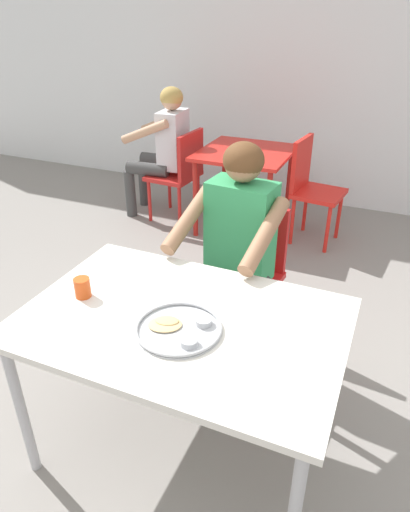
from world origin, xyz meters
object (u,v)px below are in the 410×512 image
(chair_red_left, at_px, (181,170))
(patron_background, at_px, (164,141))
(thali_tray, at_px, (179,328))
(chair_foreground, at_px, (247,266))
(diner_foreground, at_px, (233,243))
(table_background_red, at_px, (245,162))
(drinking_cup, at_px, (82,287))
(chair_red_right, at_px, (311,184))
(table_foreground, at_px, (182,332))

(chair_red_left, height_order, patron_background, patron_background)
(thali_tray, distance_m, chair_red_left, 2.71)
(chair_foreground, distance_m, patron_background, 2.02)
(diner_foreground, relative_size, table_background_red, 1.55)
(chair_foreground, relative_size, chair_red_left, 1.01)
(drinking_cup, distance_m, patron_background, 2.59)
(chair_red_left, bearing_deg, thali_tray, -63.88)
(drinking_cup, height_order, table_background_red, drinking_cup)
(thali_tray, height_order, chair_red_left, chair_red_left)
(chair_red_right, bearing_deg, table_foreground, -90.64)
(table_background_red, bearing_deg, chair_foreground, -70.36)
(table_foreground, distance_m, drinking_cup, 0.46)
(chair_foreground, height_order, chair_red_right, chair_red_right)
(chair_red_right, bearing_deg, drinking_cup, -101.08)
(thali_tray, relative_size, chair_red_right, 0.37)
(table_foreground, height_order, chair_red_right, chair_red_right)
(chair_red_left, relative_size, chair_red_right, 0.96)
(drinking_cup, xyz_separation_m, table_background_red, (-0.12, 2.43, -0.17))
(thali_tray, bearing_deg, chair_red_right, 89.98)
(chair_foreground, relative_size, diner_foreground, 0.68)
(drinking_cup, bearing_deg, table_foreground, 3.26)
(chair_red_right, distance_m, patron_background, 1.40)
(diner_foreground, xyz_separation_m, table_background_red, (-0.52, 1.72, -0.12))
(thali_tray, bearing_deg, patron_background, 119.15)
(thali_tray, relative_size, table_background_red, 0.41)
(drinking_cup, relative_size, chair_foreground, 0.10)
(thali_tray, bearing_deg, table_background_red, 103.34)
(table_foreground, distance_m, chair_foreground, 0.92)
(thali_tray, height_order, chair_red_right, chair_red_right)
(table_foreground, xyz_separation_m, chair_foreground, (-0.02, 0.90, -0.18))
(drinking_cup, bearing_deg, patron_background, 110.51)
(thali_tray, relative_size, drinking_cup, 3.85)
(chair_red_left, bearing_deg, table_background_red, 5.61)
(chair_red_right, bearing_deg, thali_tray, -90.02)
(table_foreground, relative_size, drinking_cup, 14.73)
(chair_foreground, xyz_separation_m, chair_red_right, (0.05, 1.50, 0.01))
(chair_red_right, bearing_deg, table_background_red, 178.48)
(table_foreground, height_order, drinking_cup, drinking_cup)
(patron_background, bearing_deg, table_foreground, -60.58)
(thali_tray, bearing_deg, table_foreground, 109.41)
(thali_tray, height_order, chair_foreground, chair_foreground)
(table_background_red, height_order, chair_red_left, chair_red_left)
(chair_foreground, bearing_deg, chair_red_right, 88.07)
(table_background_red, bearing_deg, patron_background, -179.44)
(table_background_red, distance_m, chair_red_left, 0.62)
(table_foreground, height_order, table_background_red, table_foreground)
(drinking_cup, distance_m, chair_red_right, 2.48)
(drinking_cup, relative_size, chair_red_right, 0.10)
(table_background_red, bearing_deg, drinking_cup, -87.27)
(diner_foreground, xyz_separation_m, chair_red_right, (0.07, 1.71, -0.23))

